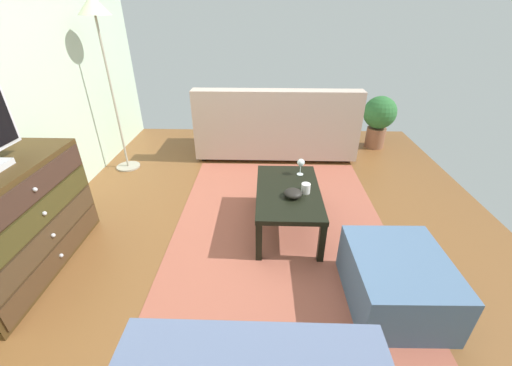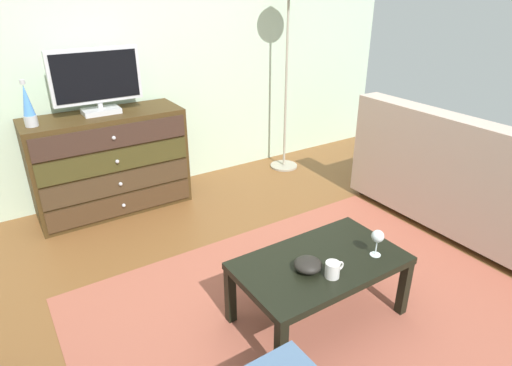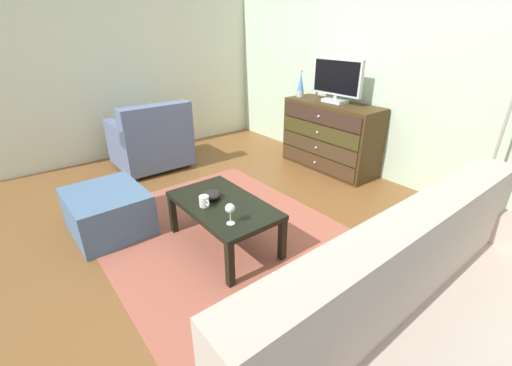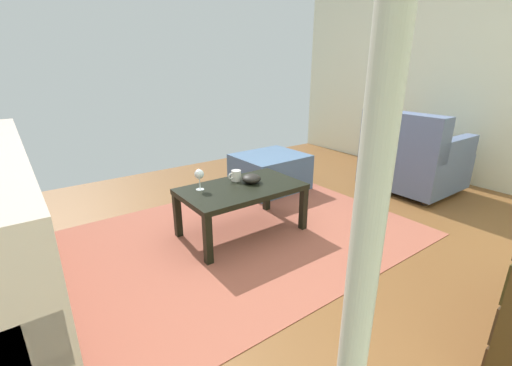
# 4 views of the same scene
# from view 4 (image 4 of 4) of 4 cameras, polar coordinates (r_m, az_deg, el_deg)

# --- Properties ---
(ground_plane) EXTENTS (5.58, 4.53, 0.05)m
(ground_plane) POSITION_cam_4_polar(r_m,az_deg,el_deg) (2.72, 4.28, -9.49)
(ground_plane) COLOR brown
(wall_plain_left) EXTENTS (0.12, 4.53, 2.57)m
(wall_plain_left) POSITION_cam_4_polar(r_m,az_deg,el_deg) (4.49, 31.68, 16.72)
(wall_plain_left) COLOR beige
(wall_plain_left) RESTS_ON ground_plane
(area_rug) EXTENTS (2.60, 1.90, 0.01)m
(area_rug) POSITION_cam_4_polar(r_m,az_deg,el_deg) (2.73, -1.69, -8.54)
(area_rug) COLOR #A45543
(area_rug) RESTS_ON ground_plane
(coffee_table) EXTENTS (0.93, 0.54, 0.39)m
(coffee_table) POSITION_cam_4_polar(r_m,az_deg,el_deg) (2.64, -2.43, -1.59)
(coffee_table) COLOR black
(coffee_table) RESTS_ON ground_plane
(wine_glass) EXTENTS (0.07, 0.07, 0.16)m
(wine_glass) POSITION_cam_4_polar(r_m,az_deg,el_deg) (2.55, -9.44, 1.34)
(wine_glass) COLOR silver
(wine_glass) RESTS_ON coffee_table
(mug) EXTENTS (0.11, 0.08, 0.08)m
(mug) POSITION_cam_4_polar(r_m,az_deg,el_deg) (2.74, -3.36, 1.24)
(mug) COLOR silver
(mug) RESTS_ON coffee_table
(bowl_decorative) EXTENTS (0.15, 0.15, 0.07)m
(bowl_decorative) POSITION_cam_4_polar(r_m,az_deg,el_deg) (2.69, -0.78, 0.75)
(bowl_decorative) COLOR black
(bowl_decorative) RESTS_ON coffee_table
(armchair) EXTENTS (0.80, 0.84, 0.84)m
(armchair) POSITION_cam_4_polar(r_m,az_deg,el_deg) (3.92, 24.50, 3.66)
(armchair) COLOR #332319
(armchair) RESTS_ON ground_plane
(ottoman) EXTENTS (0.71, 0.61, 0.37)m
(ottoman) POSITION_cam_4_polar(r_m,az_deg,el_deg) (3.65, 2.35, 1.89)
(ottoman) COLOR slate
(ottoman) RESTS_ON ground_plane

